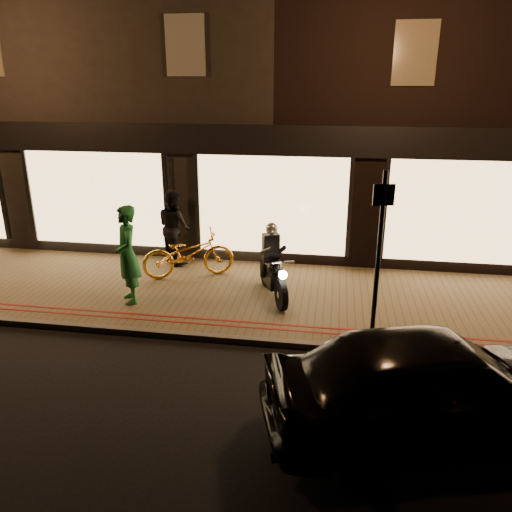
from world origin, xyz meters
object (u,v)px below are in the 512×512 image
Objects in this scene: person_green at (127,255)px; parked_car at (435,385)px; motorcycle at (273,269)px; sign_post at (379,249)px; bicycle_gold at (188,254)px.

person_green is 0.46× the size of parked_car.
motorcycle is 2.74m from sign_post.
sign_post is 1.48× the size of person_green.
sign_post reaches higher than person_green.
motorcycle reaches higher than bicycle_gold.
bicycle_gold is at bearing 120.60° from person_green.
motorcycle is at bearing 16.85° from parked_car.
sign_post reaches higher than bicycle_gold.
motorcycle is at bearing 72.26° from person_green.
sign_post is at bearing -60.24° from motorcycle.
person_green reaches higher than bicycle_gold.
bicycle_gold is 6.63m from parked_car.
bicycle_gold is 0.48× the size of parked_car.
motorcycle is 2.23m from bicycle_gold.
sign_post reaches higher than parked_car.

